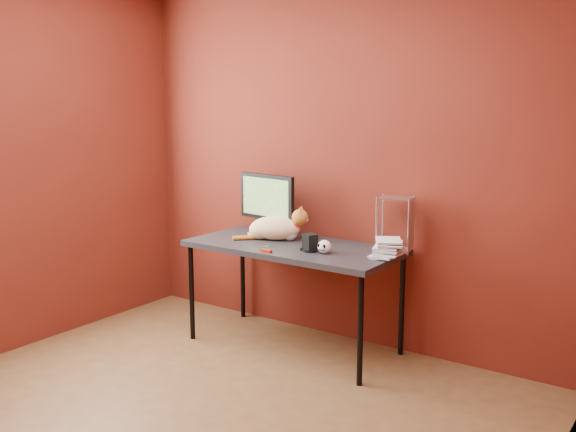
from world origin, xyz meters
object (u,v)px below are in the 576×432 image
Objects in this scene: desk at (293,252)px; speaker at (310,243)px; book_stack at (379,158)px; cat at (276,228)px; skull_mug at (324,247)px; monitor at (267,201)px.

desk is 12.72× the size of speaker.
speaker is at bearing -161.05° from book_stack.
cat is 4.05× the size of speaker.
cat is at bearing 159.23° from skull_mug.
cat reaches higher than speaker.
monitor is (-0.35, 0.16, 0.31)m from desk.
speaker is (-0.11, -0.00, 0.01)m from skull_mug.
cat is at bearing 178.52° from book_stack.
monitor is 1.10× the size of cat.
cat is at bearing -24.69° from monitor.
monitor is 4.47× the size of speaker.
speaker reaches higher than skull_mug.
cat is 0.54m from skull_mug.
monitor is 0.42× the size of book_stack.
skull_mug is 0.68m from book_stack.
book_stack reaches higher than skull_mug.
cat is 5.17× the size of skull_mug.
desk is 16.21× the size of skull_mug.
book_stack is (0.83, -0.02, 0.55)m from cat.
cat is 0.44m from speaker.
monitor is at bearing 155.14° from desk.
speaker is (0.21, -0.11, 0.11)m from desk.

